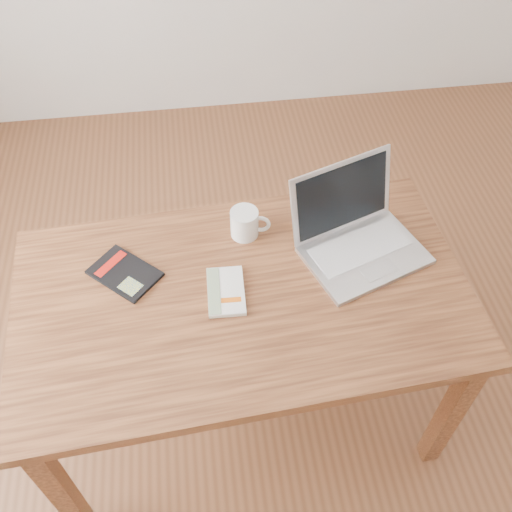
{
  "coord_description": "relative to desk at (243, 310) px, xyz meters",
  "views": [
    {
      "loc": [
        -0.3,
        -1.16,
        2.17
      ],
      "look_at": [
        -0.15,
        -0.04,
        0.85
      ],
      "focal_mm": 40.0,
      "sensor_mm": 36.0,
      "label": 1
    }
  ],
  "objects": [
    {
      "name": "room",
      "position": [
        0.13,
        0.1,
        0.69
      ],
      "size": [
        4.04,
        4.04,
        2.7
      ],
      "color": "brown",
      "rests_on": "ground"
    },
    {
      "name": "desk",
      "position": [
        0.0,
        0.0,
        0.0
      ],
      "size": [
        1.47,
        0.9,
        0.75
      ],
      "rotation": [
        0.0,
        0.0,
        0.06
      ],
      "color": "brown",
      "rests_on": "ground"
    },
    {
      "name": "white_guidebook",
      "position": [
        -0.05,
        0.01,
        0.1
      ],
      "size": [
        0.12,
        0.19,
        0.02
      ],
      "rotation": [
        0.0,
        0.0,
        -0.04
      ],
      "color": "silver",
      "rests_on": "desk"
    },
    {
      "name": "black_guidebook",
      "position": [
        -0.37,
        0.13,
        0.1
      ],
      "size": [
        0.25,
        0.25,
        0.01
      ],
      "rotation": [
        0.0,
        0.0,
        0.83
      ],
      "color": "black",
      "rests_on": "desk"
    },
    {
      "name": "laptop",
      "position": [
        0.39,
        0.15,
        0.14
      ],
      "size": [
        0.47,
        0.44,
        0.26
      ],
      "rotation": [
        0.0,
        0.0,
        0.35
      ],
      "color": "silver",
      "rests_on": "desk"
    },
    {
      "name": "coffee_mug",
      "position": [
        0.04,
        0.25,
        0.14
      ],
      "size": [
        0.14,
        0.09,
        0.1
      ],
      "rotation": [
        0.0,
        0.0,
        -0.2
      ],
      "color": "white",
      "rests_on": "desk"
    }
  ]
}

